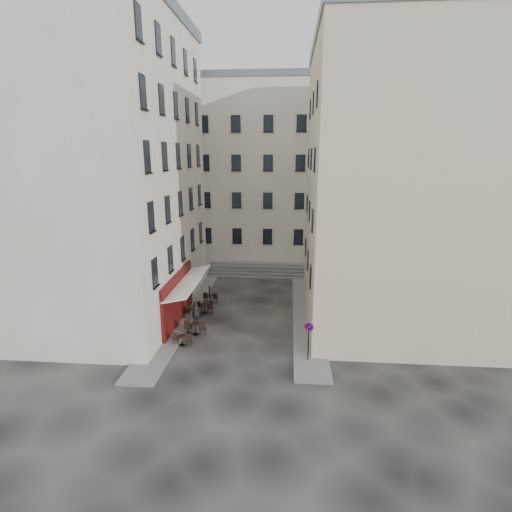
# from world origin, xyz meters

# --- Properties ---
(ground) EXTENTS (90.00, 90.00, 0.00)m
(ground) POSITION_xyz_m (0.00, 0.00, 0.00)
(ground) COLOR black
(ground) RESTS_ON ground
(sidewalk_left) EXTENTS (2.00, 22.00, 0.12)m
(sidewalk_left) POSITION_xyz_m (-4.50, 4.00, 0.06)
(sidewalk_left) COLOR slate
(sidewalk_left) RESTS_ON ground
(sidewalk_right) EXTENTS (2.00, 18.00, 0.12)m
(sidewalk_right) POSITION_xyz_m (4.50, 3.00, 0.06)
(sidewalk_right) COLOR slate
(sidewalk_right) RESTS_ON ground
(building_left) EXTENTS (12.20, 16.20, 20.60)m
(building_left) POSITION_xyz_m (-10.50, 3.00, 10.31)
(building_left) COLOR #BCB4A1
(building_left) RESTS_ON ground
(building_right) EXTENTS (12.20, 14.20, 18.60)m
(building_right) POSITION_xyz_m (10.50, 3.50, 9.31)
(building_right) COLOR beige
(building_right) RESTS_ON ground
(building_back) EXTENTS (18.20, 10.20, 18.60)m
(building_back) POSITION_xyz_m (-1.00, 19.00, 9.31)
(building_back) COLOR #BCB4A1
(building_back) RESTS_ON ground
(cafe_storefront) EXTENTS (1.74, 7.30, 3.50)m
(cafe_storefront) POSITION_xyz_m (-4.32, 1.00, 1.88)
(cafe_storefront) COLOR #4B0F0A
(cafe_storefront) RESTS_ON ground
(stone_steps) EXTENTS (9.00, 3.15, 0.80)m
(stone_steps) POSITION_xyz_m (0.00, 12.57, 0.40)
(stone_steps) COLOR #585654
(stone_steps) RESTS_ON ground
(bollard_near) EXTENTS (0.12, 0.12, 0.98)m
(bollard_near) POSITION_xyz_m (-3.25, -1.00, 0.53)
(bollard_near) COLOR black
(bollard_near) RESTS_ON ground
(bollard_mid) EXTENTS (0.12, 0.12, 0.98)m
(bollard_mid) POSITION_xyz_m (-3.25, 2.50, 0.53)
(bollard_mid) COLOR black
(bollard_mid) RESTS_ON ground
(bollard_far) EXTENTS (0.12, 0.12, 0.98)m
(bollard_far) POSITION_xyz_m (-3.25, 6.00, 0.53)
(bollard_far) COLOR black
(bollard_far) RESTS_ON ground
(no_parking_sign) EXTENTS (0.53, 0.18, 2.39)m
(no_parking_sign) POSITION_xyz_m (4.30, -3.71, 1.70)
(no_parking_sign) COLOR black
(no_parking_sign) RESTS_ON ground
(bistro_table_a) EXTENTS (1.20, 0.56, 0.84)m
(bistro_table_a) POSITION_xyz_m (-3.24, -2.44, 0.43)
(bistro_table_a) COLOR black
(bistro_table_a) RESTS_ON ground
(bistro_table_b) EXTENTS (1.41, 0.66, 0.99)m
(bistro_table_b) POSITION_xyz_m (-2.78, -0.90, 0.51)
(bistro_table_b) COLOR black
(bistro_table_b) RESTS_ON ground
(bistro_table_c) EXTENTS (1.22, 0.57, 0.86)m
(bistro_table_c) POSITION_xyz_m (-3.60, 1.80, 0.44)
(bistro_table_c) COLOR black
(bistro_table_c) RESTS_ON ground
(bistro_table_d) EXTENTS (1.28, 0.60, 0.90)m
(bistro_table_d) POSITION_xyz_m (-2.95, 2.66, 0.46)
(bistro_table_d) COLOR black
(bistro_table_d) RESTS_ON ground
(bistro_table_e) EXTENTS (1.15, 0.54, 0.81)m
(bistro_table_e) POSITION_xyz_m (-2.92, 4.85, 0.41)
(bistro_table_e) COLOR black
(bistro_table_e) RESTS_ON ground
(pedestrian) EXTENTS (0.62, 0.46, 1.56)m
(pedestrian) POSITION_xyz_m (-3.20, 0.94, 0.78)
(pedestrian) COLOR black
(pedestrian) RESTS_ON ground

